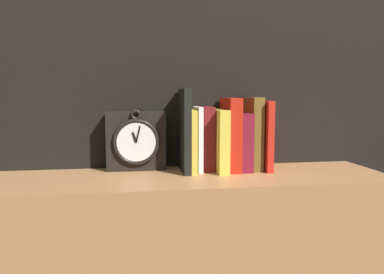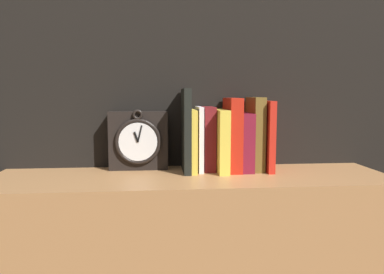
% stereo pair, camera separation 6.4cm
% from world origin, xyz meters
% --- Properties ---
extents(clock, '(0.18, 0.07, 0.19)m').
position_xyz_m(clock, '(-0.16, 0.11, 0.82)').
color(clock, black).
rests_on(clock, bookshelf).
extents(book_slot0_black, '(0.02, 0.15, 0.25)m').
position_xyz_m(book_slot0_black, '(-0.01, 0.07, 0.86)').
color(book_slot0_black, black).
rests_on(book_slot0_black, bookshelf).
extents(book_slot1_yellow, '(0.02, 0.14, 0.19)m').
position_xyz_m(book_slot1_yellow, '(0.01, 0.07, 0.83)').
color(book_slot1_yellow, gold).
rests_on(book_slot1_yellow, bookshelf).
extents(book_slot2_white, '(0.01, 0.12, 0.20)m').
position_xyz_m(book_slot2_white, '(0.03, 0.08, 0.83)').
color(book_slot2_white, white).
rests_on(book_slot2_white, bookshelf).
extents(book_slot3_maroon, '(0.03, 0.11, 0.19)m').
position_xyz_m(book_slot3_maroon, '(0.06, 0.09, 0.83)').
color(book_slot3_maroon, maroon).
rests_on(book_slot3_maroon, bookshelf).
extents(book_slot4_yellow, '(0.03, 0.16, 0.19)m').
position_xyz_m(book_slot4_yellow, '(0.09, 0.07, 0.83)').
color(book_slot4_yellow, yellow).
rests_on(book_slot4_yellow, bookshelf).
extents(book_slot5_red, '(0.04, 0.14, 0.22)m').
position_xyz_m(book_slot5_red, '(0.13, 0.07, 0.84)').
color(book_slot5_red, red).
rests_on(book_slot5_red, bookshelf).
extents(book_slot6_maroon, '(0.04, 0.14, 0.18)m').
position_xyz_m(book_slot6_maroon, '(0.17, 0.07, 0.82)').
color(book_slot6_maroon, maroon).
rests_on(book_slot6_maroon, bookshelf).
extents(book_slot7_brown, '(0.03, 0.13, 0.22)m').
position_xyz_m(book_slot7_brown, '(0.20, 0.08, 0.84)').
color(book_slot7_brown, brown).
rests_on(book_slot7_brown, bookshelf).
extents(book_slot8_red, '(0.02, 0.15, 0.21)m').
position_xyz_m(book_slot8_red, '(0.23, 0.07, 0.84)').
color(book_slot8_red, red).
rests_on(book_slot8_red, bookshelf).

